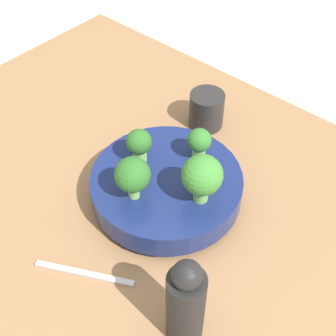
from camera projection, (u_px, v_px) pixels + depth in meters
name	position (u px, v px, depth m)	size (l,w,h in m)	color
ground_plane	(155.00, 205.00, 0.94)	(6.00, 6.00, 0.00)	silver
table	(155.00, 198.00, 0.92)	(1.17, 0.82, 0.05)	olive
bowl	(168.00, 185.00, 0.87)	(0.28, 0.28, 0.06)	navy
broccoli_floret_right	(201.00, 177.00, 0.77)	(0.07, 0.07, 0.10)	#6BA34C
broccoli_floret_back	(199.00, 142.00, 0.85)	(0.05, 0.05, 0.07)	#7AB256
broccoli_floret_left	(137.00, 145.00, 0.84)	(0.05, 0.05, 0.07)	#7AB256
broccoli_floret_front	(133.00, 175.00, 0.78)	(0.06, 0.06, 0.09)	#7AB256
cup	(206.00, 110.00, 1.01)	(0.08, 0.08, 0.08)	black
pepper_mill	(186.00, 303.00, 0.65)	(0.06, 0.06, 0.18)	black
fork	(84.00, 273.00, 0.78)	(0.16, 0.09, 0.01)	#B2B2B7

